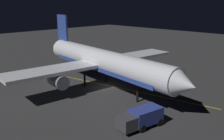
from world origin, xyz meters
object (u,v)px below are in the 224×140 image
traffic_cone_near_left (134,93)px  baggage_truck (141,118)px  ground_crew_worker (172,91)px  catering_truck (126,66)px  airliner (101,61)px  traffic_cone_near_right (140,87)px

traffic_cone_near_left → baggage_truck: bearing=44.3°
baggage_truck → traffic_cone_near_left: baggage_truck is taller
ground_crew_worker → traffic_cone_near_left: (3.63, -4.61, -0.64)m
catering_truck → ground_crew_worker: size_ratio=3.32×
catering_truck → ground_crew_worker: catering_truck is taller
airliner → baggage_truck: bearing=64.5°
airliner → traffic_cone_near_left: 7.77m
airliner → traffic_cone_near_left: bearing=99.6°
traffic_cone_near_left → ground_crew_worker: bearing=128.2°
airliner → traffic_cone_near_right: airliner is taller
airliner → ground_crew_worker: size_ratio=20.97×
baggage_truck → ground_crew_worker: bearing=-165.5°
traffic_cone_near_left → traffic_cone_near_right: 3.00m
airliner → ground_crew_worker: airliner is taller
airliner → catering_truck: (-9.86, -3.08, -3.23)m
traffic_cone_near_left → traffic_cone_near_right: size_ratio=1.00×
traffic_cone_near_right → baggage_truck: bearing=39.2°
airliner → catering_truck: airliner is taller
airliner → baggage_truck: airliner is taller
ground_crew_worker → catering_truck: bearing=-110.1°
traffic_cone_near_left → airliner: bearing=-80.4°
catering_truck → traffic_cone_near_right: 10.38m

